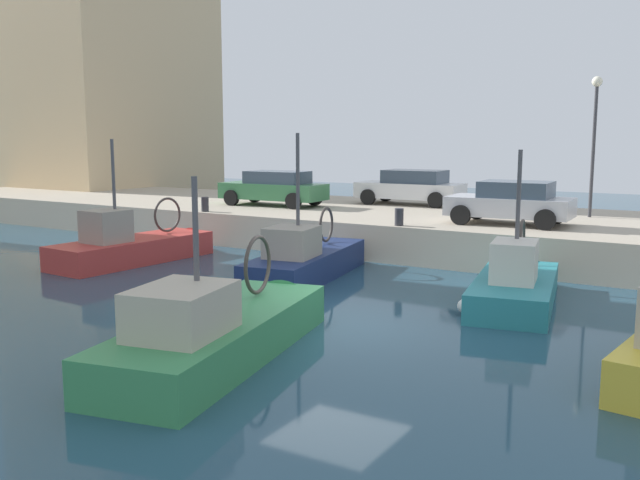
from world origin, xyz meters
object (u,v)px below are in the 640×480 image
at_px(parked_car_white, 411,187).
at_px(mooring_bollard_north, 205,204).
at_px(parked_car_green, 274,188).
at_px(quay_streetlamp, 595,123).
at_px(fishing_boat_red, 141,257).
at_px(parked_car_silver, 511,202).
at_px(fishing_boat_green, 227,346).
at_px(fishing_boat_teal, 516,296).
at_px(mooring_bollard_mid, 399,217).
at_px(fishing_boat_navy, 310,272).

height_order(parked_car_white, mooring_bollard_north, parked_car_white).
distance_m(parked_car_green, quay_streetlamp, 12.29).
xyz_separation_m(fishing_boat_red, parked_car_silver, (6.13, -10.27, 1.79)).
xyz_separation_m(fishing_boat_green, fishing_boat_teal, (6.94, -3.45, 0.00)).
bearing_deg(mooring_bollard_mid, fishing_boat_green, -173.18).
xyz_separation_m(fishing_boat_red, fishing_boat_teal, (0.78, -11.99, 0.00)).
relative_size(fishing_boat_red, fishing_boat_teal, 1.09).
xyz_separation_m(parked_car_green, parked_car_white, (3.31, -4.59, 0.01)).
relative_size(fishing_boat_navy, fishing_boat_red, 1.04).
height_order(mooring_bollard_mid, mooring_bollard_north, same).
bearing_deg(fishing_boat_navy, fishing_boat_teal, -88.86).
height_order(fishing_boat_teal, parked_car_silver, fishing_boat_teal).
bearing_deg(fishing_boat_teal, parked_car_white, 36.33).
bearing_deg(fishing_boat_teal, parked_car_green, 61.36).
distance_m(fishing_boat_teal, mooring_bollard_north, 13.13).
xyz_separation_m(fishing_boat_green, fishing_boat_navy, (6.82, 2.46, -0.00)).
relative_size(fishing_boat_red, parked_car_white, 1.44).
xyz_separation_m(fishing_boat_green, parked_car_green, (13.35, 8.29, 1.80)).
height_order(fishing_boat_navy, parked_car_white, fishing_boat_navy).
distance_m(fishing_boat_green, mooring_bollard_mid, 10.30).
height_order(fishing_boat_teal, parked_car_white, fishing_boat_teal).
height_order(fishing_boat_red, mooring_bollard_mid, fishing_boat_red).
bearing_deg(fishing_boat_teal, quay_streetlamp, -0.30).
height_order(parked_car_green, mooring_bollard_north, parked_car_green).
bearing_deg(fishing_boat_red, mooring_bollard_north, 9.45).
height_order(fishing_boat_red, mooring_bollard_north, fishing_boat_red).
bearing_deg(quay_streetlamp, fishing_boat_green, 167.53).
bearing_deg(parked_car_white, quay_streetlamp, -96.84).
bearing_deg(mooring_bollard_north, fishing_boat_navy, -116.17).
height_order(fishing_boat_teal, quay_streetlamp, quay_streetlamp).
xyz_separation_m(fishing_boat_navy, parked_car_white, (9.83, 1.24, 1.81)).
distance_m(mooring_bollard_north, quay_streetlamp, 14.22).
height_order(fishing_boat_teal, mooring_bollard_mid, fishing_boat_teal).
bearing_deg(parked_car_white, parked_car_silver, -128.91).
distance_m(fishing_boat_teal, parked_car_white, 12.19).
bearing_deg(parked_car_green, parked_car_white, -54.24).
height_order(fishing_boat_red, parked_car_silver, fishing_boat_red).
relative_size(fishing_boat_green, mooring_bollard_north, 12.88).
distance_m(parked_car_white, parked_car_silver, 6.96).
bearing_deg(parked_car_white, mooring_bollard_north, 139.73).
distance_m(fishing_boat_navy, mooring_bollard_north, 7.65).
bearing_deg(parked_car_white, parked_car_green, 125.76).
height_order(fishing_boat_green, fishing_boat_teal, fishing_boat_teal).
height_order(fishing_boat_green, mooring_bollard_mid, fishing_boat_green).
bearing_deg(mooring_bollard_mid, quay_streetlamp, -39.78).
bearing_deg(mooring_bollard_mid, fishing_boat_red, 118.51).
height_order(fishing_boat_navy, parked_car_silver, fishing_boat_navy).
height_order(parked_car_white, mooring_bollard_mid, parked_car_white).
xyz_separation_m(fishing_boat_navy, mooring_bollard_north, (3.32, 6.75, 1.35)).
bearing_deg(fishing_boat_navy, parked_car_green, 41.77).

